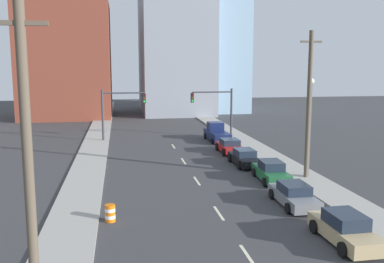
# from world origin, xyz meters

# --- Properties ---
(sidewalk_left) EXTENTS (2.81, 91.52, 0.14)m
(sidewalk_left) POSITION_xyz_m (-8.19, 45.76, 0.07)
(sidewalk_left) COLOR #9E9B93
(sidewalk_left) RESTS_ON ground
(sidewalk_right) EXTENTS (2.81, 91.52, 0.14)m
(sidewalk_right) POSITION_xyz_m (8.19, 45.76, 0.07)
(sidewalk_right) COLOR #9E9B93
(sidewalk_right) RESTS_ON ground
(lane_stripe_at_7m) EXTENTS (0.16, 2.40, 0.01)m
(lane_stripe_at_7m) POSITION_xyz_m (0.00, 7.16, 0.00)
(lane_stripe_at_7m) COLOR beige
(lane_stripe_at_7m) RESTS_ON ground
(lane_stripe_at_13m) EXTENTS (0.16, 2.40, 0.01)m
(lane_stripe_at_13m) POSITION_xyz_m (0.00, 12.86, 0.00)
(lane_stripe_at_13m) COLOR beige
(lane_stripe_at_13m) RESTS_ON ground
(lane_stripe_at_20m) EXTENTS (0.16, 2.40, 0.01)m
(lane_stripe_at_20m) POSITION_xyz_m (0.00, 19.95, 0.00)
(lane_stripe_at_20m) COLOR beige
(lane_stripe_at_20m) RESTS_ON ground
(lane_stripe_at_27m) EXTENTS (0.16, 2.40, 0.01)m
(lane_stripe_at_27m) POSITION_xyz_m (0.00, 26.71, 0.00)
(lane_stripe_at_27m) COLOR beige
(lane_stripe_at_27m) RESTS_ON ground
(lane_stripe_at_34m) EXTENTS (0.16, 2.40, 0.01)m
(lane_stripe_at_34m) POSITION_xyz_m (0.00, 33.87, 0.00)
(lane_stripe_at_34m) COLOR beige
(lane_stripe_at_34m) RESTS_ON ground
(building_brick_left) EXTENTS (14.00, 16.00, 18.71)m
(building_brick_left) POSITION_xyz_m (-13.87, 64.08, 9.36)
(building_brick_left) COLOR brown
(building_brick_left) RESTS_ON ground
(building_office_center) EXTENTS (12.00, 20.00, 27.74)m
(building_office_center) POSITION_xyz_m (4.53, 68.08, 13.87)
(building_office_center) COLOR gray
(building_office_center) RESTS_ON ground
(building_glass_right) EXTENTS (13.00, 20.00, 27.85)m
(building_glass_right) POSITION_xyz_m (10.99, 72.08, 13.92)
(building_glass_right) COLOR #8CADC6
(building_glass_right) RESTS_ON ground
(traffic_signal_left) EXTENTS (4.95, 0.35, 5.82)m
(traffic_signal_left) POSITION_xyz_m (-5.91, 38.22, 3.83)
(traffic_signal_left) COLOR #38383D
(traffic_signal_left) RESTS_ON ground
(traffic_signal_right) EXTENTS (4.95, 0.35, 5.82)m
(traffic_signal_right) POSITION_xyz_m (5.93, 38.22, 3.83)
(traffic_signal_right) COLOR #38383D
(traffic_signal_right) RESTS_ON ground
(utility_pole_left_near) EXTENTS (1.60, 0.32, 10.44)m
(utility_pole_left_near) POSITION_xyz_m (-8.29, 3.18, 5.35)
(utility_pole_left_near) COLOR brown
(utility_pole_left_near) RESTS_ON ground
(utility_pole_right_mid) EXTENTS (1.60, 0.32, 10.94)m
(utility_pole_right_mid) POSITION_xyz_m (8.23, 19.26, 5.59)
(utility_pole_right_mid) COLOR brown
(utility_pole_right_mid) RESTS_ON ground
(traffic_barrel) EXTENTS (0.56, 0.56, 0.95)m
(traffic_barrel) POSITION_xyz_m (-6.15, 12.55, 0.47)
(traffic_barrel) COLOR orange
(traffic_barrel) RESTS_ON ground
(street_lamp) EXTENTS (0.44, 0.44, 7.52)m
(street_lamp) POSITION_xyz_m (8.46, 19.46, 4.41)
(street_lamp) COLOR #4C4C51
(street_lamp) RESTS_ON ground
(sedan_tan) EXTENTS (2.04, 4.55, 1.50)m
(sedan_tan) POSITION_xyz_m (5.00, 7.77, 0.69)
(sedan_tan) COLOR tan
(sedan_tan) RESTS_ON ground
(sedan_gray) EXTENTS (2.08, 4.60, 1.36)m
(sedan_gray) POSITION_xyz_m (4.84, 13.53, 0.62)
(sedan_gray) COLOR slate
(sedan_gray) RESTS_ON ground
(sedan_green) EXTENTS (2.17, 4.64, 1.51)m
(sedan_green) POSITION_xyz_m (5.41, 19.09, 0.68)
(sedan_green) COLOR #1E6033
(sedan_green) RESTS_ON ground
(sedan_black) EXTENTS (2.08, 4.64, 1.39)m
(sedan_black) POSITION_xyz_m (4.93, 24.31, 0.64)
(sedan_black) COLOR black
(sedan_black) RESTS_ON ground
(sedan_red) EXTENTS (2.17, 4.45, 1.36)m
(sedan_red) POSITION_xyz_m (5.04, 29.65, 0.64)
(sedan_red) COLOR red
(sedan_red) RESTS_ON ground
(pickup_truck_navy) EXTENTS (2.28, 5.72, 2.03)m
(pickup_truck_navy) POSITION_xyz_m (5.30, 36.52, 0.82)
(pickup_truck_navy) COLOR #141E47
(pickup_truck_navy) RESTS_ON ground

